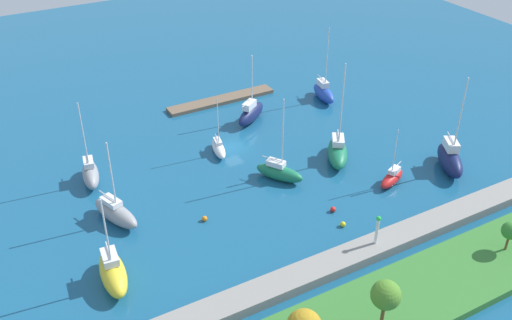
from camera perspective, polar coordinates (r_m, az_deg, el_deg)
name	(u,v)px	position (r m, az deg, el deg)	size (l,w,h in m)	color
water	(233,147)	(85.19, -2.29, 1.33)	(160.00, 160.00, 0.00)	#19567F
pier_dock	(221,100)	(98.25, -3.45, 5.93)	(18.88, 2.78, 0.59)	brown
breakwater	(350,257)	(65.45, 9.29, -9.43)	(71.44, 3.26, 1.24)	gray
shoreline_park	(397,304)	(61.46, 13.78, -13.64)	(61.50, 9.02, 0.93)	#387A33
harbor_beacon	(377,228)	(65.47, 11.89, -6.57)	(0.56, 0.56, 3.73)	silver
park_tree_east	(511,231)	(69.28, 23.84, -6.41)	(2.01, 2.01, 3.65)	brown
park_tree_west	(386,295)	(55.54, 12.69, -12.90)	(2.85, 2.85, 5.54)	brown
sailboat_green_by_breakwater	(279,172)	(77.30, 2.31, -1.18)	(5.49, 6.82, 12.07)	#19724C
sailboat_navy_center_basin	(251,113)	(91.25, -0.50, 4.66)	(7.32, 5.96, 10.96)	#141E4C
sailboat_gray_east_end	(116,212)	(71.79, -13.70, -5.04)	(4.75, 7.99, 11.18)	gray
sailboat_white_lone_south	(219,148)	(83.23, -3.72, 1.19)	(2.71, 5.61, 9.00)	white
sailboat_blue_far_south	(324,92)	(99.04, 6.69, 6.66)	(3.32, 7.01, 12.74)	#2347B2
sailboat_red_off_beacon	(392,178)	(78.63, 13.28, -1.72)	(5.49, 3.60, 8.34)	red
sailboat_yellow_west_end	(113,272)	(63.35, -13.95, -10.70)	(3.36, 7.56, 11.20)	yellow
sailboat_green_near_pier	(338,152)	(82.02, 8.06, 0.84)	(6.63, 8.18, 14.83)	#19724C
sailboat_navy_mid_basin	(450,159)	(83.37, 18.60, 0.12)	(6.08, 8.23, 13.92)	#141E4C
sailboat_gray_along_channel	(90,174)	(79.61, -16.03, -1.30)	(3.25, 6.78, 11.98)	gray
mooring_buoy_red	(333,209)	(72.44, 7.61, -4.85)	(0.70, 0.70, 0.70)	red
mooring_buoy_yellow	(343,224)	(70.27, 8.58, -6.29)	(0.66, 0.66, 0.66)	yellow
mooring_buoy_orange	(205,219)	(70.62, -5.10, -5.79)	(0.67, 0.67, 0.67)	orange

